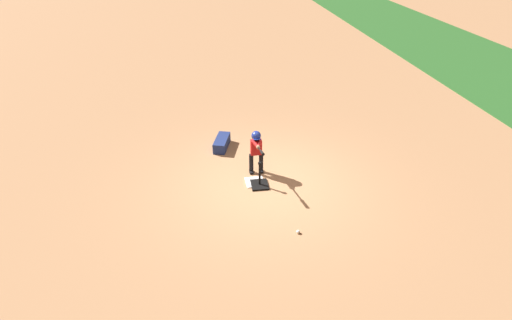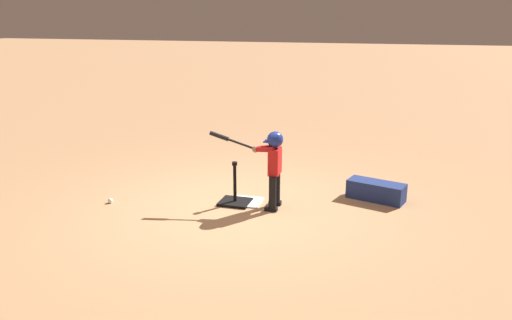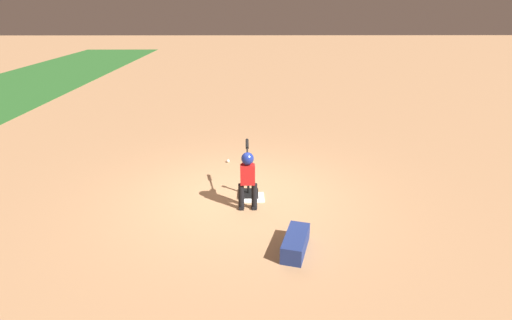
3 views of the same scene
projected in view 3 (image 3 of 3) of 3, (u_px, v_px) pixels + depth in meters
ground_plane at (240, 196)px, 8.01m from camera, size 90.00×90.00×0.00m
home_plate at (253, 197)px, 7.92m from camera, size 0.46×0.46×0.02m
batting_tee at (248, 191)px, 8.03m from camera, size 0.44×0.40×0.64m
batter_child at (248, 173)px, 7.28m from camera, size 1.08×0.35×1.13m
baseball at (228, 161)px, 9.69m from camera, size 0.07×0.07×0.07m
equipment_bag at (296, 243)px, 6.17m from camera, size 0.90×0.54×0.28m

